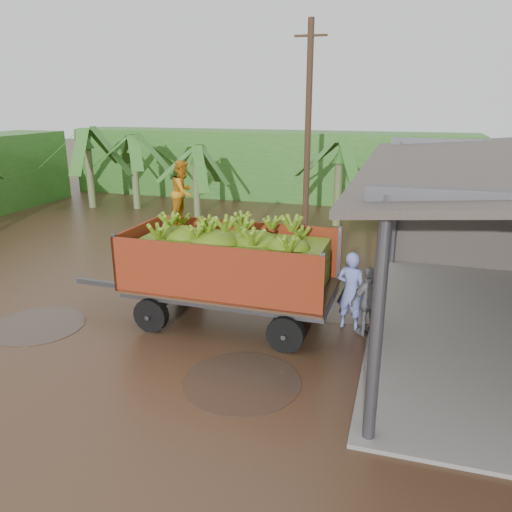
{
  "coord_description": "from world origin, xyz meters",
  "views": [
    {
      "loc": [
        5.52,
        -10.69,
        5.23
      ],
      "look_at": [
        2.19,
        0.38,
        1.6
      ],
      "focal_mm": 35.0,
      "sensor_mm": 36.0,
      "label": 1
    }
  ],
  "objects": [
    {
      "name": "man_blue",
      "position": [
        4.51,
        0.4,
        0.95
      ],
      "size": [
        0.77,
        0.58,
        1.9
      ],
      "primitive_type": "imported",
      "rotation": [
        0.0,
        0.0,
        2.94
      ],
      "color": "#798BDD",
      "rests_on": "ground"
    },
    {
      "name": "banana_plants",
      "position": [
        -5.68,
        6.48,
        1.85
      ],
      "size": [
        24.84,
        20.0,
        4.07
      ],
      "color": "#2D661E",
      "rests_on": "ground"
    },
    {
      "name": "banana_trailer",
      "position": [
        1.69,
        -0.11,
        1.48
      ],
      "size": [
        6.85,
        2.48,
        3.83
      ],
      "rotation": [
        0.0,
        0.0,
        -0.02
      ],
      "color": "#B53719",
      "rests_on": "ground"
    },
    {
      "name": "utility_pole",
      "position": [
        1.83,
        8.41,
        4.06
      ],
      "size": [
        1.2,
        0.24,
        8.01
      ],
      "color": "#47301E",
      "rests_on": "ground"
    },
    {
      "name": "ground",
      "position": [
        0.0,
        0.0,
        0.0
      ],
      "size": [
        100.0,
        100.0,
        0.0
      ],
      "primitive_type": "plane",
      "color": "black",
      "rests_on": "ground"
    },
    {
      "name": "hedge_north",
      "position": [
        -2.0,
        16.0,
        1.8
      ],
      "size": [
        22.0,
        3.0,
        3.6
      ],
      "primitive_type": "cube",
      "color": "#2D661E",
      "rests_on": "ground"
    },
    {
      "name": "man_grey",
      "position": [
        4.95,
        0.18,
        0.82
      ],
      "size": [
        1.0,
        0.91,
        1.64
      ],
      "primitive_type": "imported",
      "rotation": [
        0.0,
        0.0,
        3.82
      ],
      "color": "gray",
      "rests_on": "ground"
    }
  ]
}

